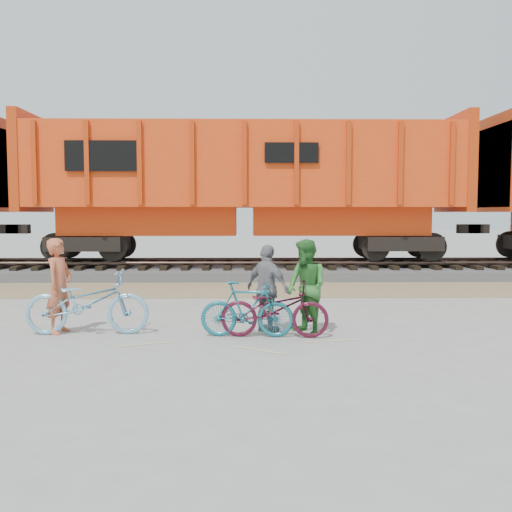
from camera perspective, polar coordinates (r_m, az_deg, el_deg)
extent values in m
plane|color=#9E9E99|center=(9.84, -4.54, -7.74)|extent=(120.00, 120.00, 0.00)
cube|color=#95855C|center=(15.26, -3.22, -3.39)|extent=(120.00, 3.00, 0.02)
cube|color=slate|center=(18.71, -2.79, -1.53)|extent=(120.00, 4.00, 0.30)
cube|color=black|center=(20.00, -21.75, -0.85)|extent=(0.22, 2.60, 0.12)
cube|color=black|center=(18.69, -2.79, -0.89)|extent=(0.22, 2.60, 0.12)
cube|color=black|center=(19.59, 16.58, -0.83)|extent=(0.22, 2.60, 0.12)
cylinder|color=#382821|center=(17.97, -2.87, -0.72)|extent=(120.00, 0.12, 0.12)
cylinder|color=#382821|center=(19.40, -2.72, -0.34)|extent=(120.00, 0.12, 0.12)
cube|color=black|center=(18.64, -1.13, 0.89)|extent=(11.20, 2.20, 0.80)
cube|color=#EC4210|center=(18.61, -1.14, 3.50)|extent=(11.76, 1.65, 0.90)
cube|color=#EC4210|center=(18.67, -1.15, 8.88)|extent=(14.00, 3.00, 2.60)
cube|color=#BD320B|center=(19.92, -21.50, 8.58)|extent=(0.30, 3.06, 3.10)
cube|color=#BD320B|center=(19.86, 19.27, 8.65)|extent=(0.30, 3.06, 3.10)
cube|color=black|center=(17.64, -15.15, 9.65)|extent=(2.20, 0.04, 0.90)
cube|color=#BD320B|center=(20.34, 22.75, 8.45)|extent=(0.30, 3.06, 3.10)
imported|color=#7ABBDA|center=(10.09, -16.52, -4.47)|extent=(2.10, 0.81, 1.09)
imported|color=#176777|center=(9.47, -0.90, -5.35)|extent=(1.58, 0.57, 0.93)
imported|color=#4A1023|center=(9.46, 1.86, -5.33)|extent=(1.83, 0.78, 0.94)
imported|color=#C25C3A|center=(10.30, -19.08, -2.84)|extent=(0.51, 0.66, 1.63)
imported|color=#32762F|center=(9.67, 5.04, -3.11)|extent=(0.91, 0.98, 1.62)
imported|color=gray|center=(9.81, 1.17, -3.28)|extent=(0.90, 0.87, 1.52)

